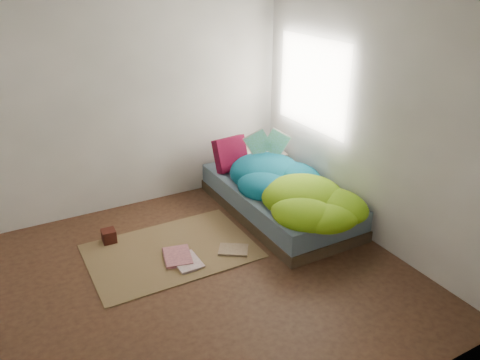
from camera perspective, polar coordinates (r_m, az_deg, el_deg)
name	(u,v)px	position (r m, az deg, el deg)	size (l,w,h in m)	color
ground	(209,276)	(4.38, -3.83, -11.64)	(3.50, 3.50, 0.00)	#3A2216
room_walls	(204,102)	(3.67, -4.41, 9.41)	(3.54, 3.54, 2.62)	#B7B4AE
bed	(278,200)	(5.34, 4.67, -2.39)	(1.00, 2.00, 0.34)	#39301F
duvet	(290,179)	(5.03, 6.17, 0.09)	(0.96, 1.84, 0.34)	navy
rug	(171,251)	(4.75, -8.37, -8.56)	(1.60, 1.10, 0.01)	brown
pillow_floral	(259,157)	(5.88, 2.38, 2.84)	(0.61, 0.38, 0.14)	beige
pillow_magenta	(231,154)	(5.60, -1.14, 3.20)	(0.40, 0.12, 0.40)	#4A0416
open_book	(268,135)	(5.42, 3.39, 5.50)	(0.44, 0.09, 0.27)	#2D8C34
wooden_box	(109,236)	(4.99, -15.69, -6.58)	(0.13, 0.13, 0.13)	#3D180D
floor_book_a	(175,265)	(4.51, -7.88, -10.27)	(0.24, 0.32, 0.02)	white
floor_book_b	(164,258)	(4.61, -9.24, -9.43)	(0.26, 0.35, 0.03)	#D77C7F
floor_book_c	(232,256)	(4.60, -0.94, -9.20)	(0.21, 0.29, 0.02)	#9E8867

